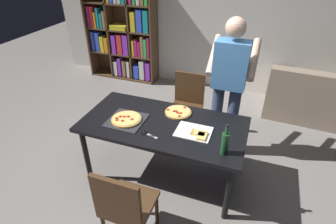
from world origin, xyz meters
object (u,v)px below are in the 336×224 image
object	(u,v)px
dining_table	(163,129)
couch	(324,102)
wine_bottle	(225,143)
chair_far_side	(187,101)
person_serving_pizza	(229,83)
kitchen_scissors	(147,134)
chair_near_camera	(124,205)
pepperoni_pizza_on_tray	(126,119)
bookshelf	(124,31)
second_pizza_plain	(178,112)

from	to	relation	value
dining_table	couch	xyz separation A→B (m)	(1.90, 1.99, -0.37)
couch	wine_bottle	bearing A→B (deg)	-118.13
couch	wine_bottle	size ratio (longest dim) A/B	5.52
chair_far_side	dining_table	bearing A→B (deg)	-90.00
dining_table	wine_bottle	size ratio (longest dim) A/B	5.56
wine_bottle	dining_table	bearing A→B (deg)	159.34
person_serving_pizza	kitchen_scissors	distance (m)	1.17
chair_near_camera	pepperoni_pizza_on_tray	bearing A→B (deg)	115.17
person_serving_pizza	wine_bottle	world-z (taller)	person_serving_pizza
bookshelf	kitchen_scissors	xyz separation A→B (m)	(1.63, -2.61, -0.19)
couch	kitchen_scissors	bearing A→B (deg)	-131.61
chair_near_camera	person_serving_pizza	distance (m)	1.79
bookshelf	kitchen_scissors	bearing A→B (deg)	-58.02
bookshelf	chair_near_camera	bearing A→B (deg)	-62.50
chair_far_side	couch	distance (m)	2.18
pepperoni_pizza_on_tray	couch	bearing A→B (deg)	42.31
second_pizza_plain	bookshelf	bearing A→B (deg)	130.32
chair_far_side	bookshelf	bearing A→B (deg)	139.88
chair_far_side	second_pizza_plain	bearing A→B (deg)	-82.64
person_serving_pizza	wine_bottle	distance (m)	0.99
dining_table	person_serving_pizza	size ratio (longest dim) A/B	1.00
second_pizza_plain	dining_table	bearing A→B (deg)	-109.67
chair_far_side	bookshelf	distance (m)	2.29
person_serving_pizza	dining_table	bearing A→B (deg)	-128.19
couch	second_pizza_plain	size ratio (longest dim) A/B	5.82
person_serving_pizza	second_pizza_plain	distance (m)	0.70
dining_table	bookshelf	xyz separation A→B (m)	(-1.72, 2.37, 0.27)
person_serving_pizza	pepperoni_pizza_on_tray	distance (m)	1.26
chair_far_side	pepperoni_pizza_on_tray	bearing A→B (deg)	-110.94
pepperoni_pizza_on_tray	kitchen_scissors	world-z (taller)	pepperoni_pizza_on_tray
person_serving_pizza	couch	bearing A→B (deg)	43.69
pepperoni_pizza_on_tray	bookshelf	bearing A→B (deg)	118.26
dining_table	couch	distance (m)	2.77
pepperoni_pizza_on_tray	wine_bottle	size ratio (longest dim) A/B	1.22
dining_table	couch	size ratio (longest dim) A/B	1.01
bookshelf	person_serving_pizza	xyz separation A→B (m)	(2.27, -1.67, 0.05)
bookshelf	person_serving_pizza	bearing A→B (deg)	-36.27
dining_table	pepperoni_pizza_on_tray	bearing A→B (deg)	-166.35
person_serving_pizza	kitchen_scissors	world-z (taller)	person_serving_pizza
dining_table	bookshelf	distance (m)	2.94
dining_table	second_pizza_plain	size ratio (longest dim) A/B	5.87
couch	wine_bottle	distance (m)	2.61
dining_table	chair_far_side	size ratio (longest dim) A/B	1.95
wine_bottle	second_pizza_plain	size ratio (longest dim) A/B	1.06
chair_far_side	bookshelf	size ratio (longest dim) A/B	0.46
person_serving_pizza	chair_far_side	bearing A→B (deg)	158.34
chair_near_camera	kitchen_scissors	xyz separation A→B (m)	(-0.08, 0.68, 0.24)
chair_far_side	wine_bottle	size ratio (longest dim) A/B	2.85
bookshelf	couch	bearing A→B (deg)	-6.07
couch	pepperoni_pizza_on_tray	distance (m)	3.13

